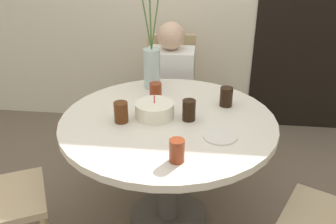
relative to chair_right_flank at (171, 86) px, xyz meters
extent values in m
plane|color=#6B5B4C|center=(0.08, -0.97, -0.49)|extent=(16.00, 16.00, 0.00)
cube|color=black|center=(1.11, 0.36, 0.53)|extent=(0.90, 0.01, 2.05)
cylinder|color=silver|center=(0.08, -0.97, 0.19)|extent=(1.18, 1.18, 0.04)
cylinder|color=#4C4742|center=(0.08, -0.97, -0.14)|extent=(0.13, 0.13, 0.63)
cylinder|color=#4C4742|center=(0.08, -0.97, -0.48)|extent=(0.47, 0.47, 0.03)
cube|color=tan|center=(0.01, -0.08, -0.09)|extent=(0.43, 0.43, 0.04)
cube|color=tan|center=(-0.01, 0.10, 0.16)|extent=(0.38, 0.07, 0.46)
cylinder|color=tan|center=(-0.15, -0.26, -0.30)|extent=(0.03, 0.03, 0.38)
cylinder|color=tan|center=(0.19, -0.23, -0.30)|extent=(0.03, 0.03, 0.38)
cylinder|color=tan|center=(-0.18, 0.07, -0.30)|extent=(0.03, 0.03, 0.38)
cylinder|color=tan|center=(0.16, 0.10, -0.30)|extent=(0.03, 0.03, 0.38)
cube|color=tan|center=(-0.71, -1.37, -0.09)|extent=(0.54, 0.54, 0.04)
cylinder|color=tan|center=(-0.64, -1.14, -0.30)|extent=(0.03, 0.03, 0.38)
cube|color=tan|center=(0.88, -1.36, -0.09)|extent=(0.54, 0.54, 0.04)
cylinder|color=tan|center=(0.80, -1.13, -0.30)|extent=(0.03, 0.03, 0.38)
cylinder|color=white|center=(0.01, -0.95, 0.25)|extent=(0.21, 0.21, 0.08)
cylinder|color=#E54C4C|center=(0.01, -0.95, 0.32)|extent=(0.01, 0.01, 0.04)
cylinder|color=#B2C6C1|center=(-0.07, -0.54, 0.34)|extent=(0.11, 0.11, 0.26)
cylinder|color=#4C7538|center=(-0.08, -0.47, 0.72)|extent=(0.03, 0.14, 0.50)
cylinder|color=#4C7538|center=(-0.03, -0.56, 0.69)|extent=(0.08, 0.05, 0.44)
cylinder|color=#4C7538|center=(-0.09, -0.46, 0.71)|extent=(0.04, 0.17, 0.48)
cylinder|color=#4C7538|center=(-0.09, -0.63, 0.72)|extent=(0.05, 0.19, 0.50)
cylinder|color=silver|center=(0.36, -1.14, 0.22)|extent=(0.17, 0.17, 0.01)
cylinder|color=black|center=(0.40, -0.76, 0.27)|extent=(0.07, 0.07, 0.11)
cylinder|color=black|center=(0.20, -0.97, 0.27)|extent=(0.07, 0.07, 0.11)
cylinder|color=maroon|center=(0.17, -1.37, 0.27)|extent=(0.07, 0.07, 0.11)
cylinder|color=maroon|center=(-0.02, -0.72, 0.26)|extent=(0.07, 0.07, 0.10)
cylinder|color=#51280F|center=(-0.16, -1.03, 0.27)|extent=(0.08, 0.08, 0.11)
cube|color=#383333|center=(0.01, -0.16, -0.28)|extent=(0.31, 0.24, 0.42)
cube|color=white|center=(0.01, -0.16, 0.14)|extent=(0.34, 0.24, 0.42)
sphere|color=#D1A889|center=(0.01, -0.16, 0.45)|extent=(0.20, 0.20, 0.20)
camera|label=1|loc=(0.29, -2.76, 1.16)|focal=40.00mm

